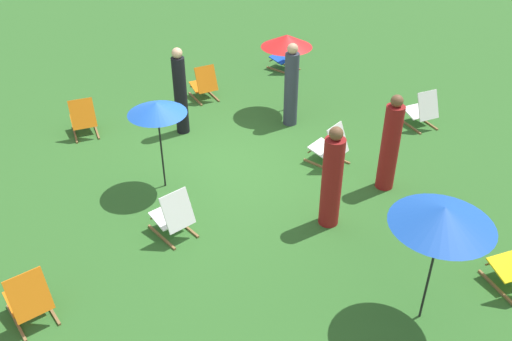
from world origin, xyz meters
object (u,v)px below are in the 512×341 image
(deckchair_1, at_px, (83,119))
(deckchair_3, at_px, (204,84))
(deckchair_0, at_px, (422,110))
(person_3, at_px, (180,93))
(person_0, at_px, (332,180))
(deckchair_6, at_px, (29,299))
(umbrella_0, at_px, (443,216))
(person_2, at_px, (291,87))
(umbrella_2, at_px, (157,108))
(deckchair_5, at_px, (331,147))
(person_1, at_px, (390,146))
(umbrella_1, at_px, (287,41))
(deckchair_8, at_px, (173,216))
(deckchair_2, at_px, (286,56))

(deckchair_1, relative_size, deckchair_3, 1.03)
(deckchair_0, distance_m, person_3, 5.08)
(person_0, bearing_deg, deckchair_6, -51.14)
(umbrella_0, height_order, person_2, umbrella_0)
(deckchair_1, relative_size, person_2, 0.48)
(umbrella_0, xyz_separation_m, umbrella_2, (1.16, -4.75, -0.14))
(deckchair_5, distance_m, person_1, 1.28)
(umbrella_0, bearing_deg, deckchair_3, -100.56)
(umbrella_0, xyz_separation_m, person_1, (-1.94, -2.33, -0.84))
(deckchair_1, xyz_separation_m, deckchair_3, (-2.91, 0.09, 0.00))
(deckchair_0, height_order, umbrella_1, umbrella_1)
(deckchair_1, bearing_deg, deckchair_8, 102.87)
(deckchair_5, distance_m, deckchair_6, 5.80)
(deckchair_3, bearing_deg, deckchair_5, 104.71)
(umbrella_1, distance_m, person_2, 0.99)
(deckchair_5, distance_m, deckchair_8, 3.42)
(deckchair_2, height_order, deckchair_6, same)
(umbrella_2, xyz_separation_m, person_0, (-1.59, 2.55, -0.72))
(deckchair_3, height_order, person_2, person_2)
(person_0, bearing_deg, deckchair_8, -70.54)
(deckchair_5, relative_size, deckchair_8, 1.02)
(deckchair_2, height_order, deckchair_3, same)
(deckchair_6, relative_size, deckchair_8, 1.00)
(deckchair_2, relative_size, person_1, 0.47)
(deckchair_1, relative_size, deckchair_6, 1.03)
(deckchair_0, height_order, deckchair_3, same)
(deckchair_5, bearing_deg, person_1, 88.74)
(deckchair_2, distance_m, deckchair_6, 9.20)
(deckchair_6, height_order, person_3, person_3)
(deckchair_2, xyz_separation_m, deckchair_3, (2.63, 0.18, 0.00))
(deckchair_1, bearing_deg, deckchair_3, -166.29)
(deckchair_1, distance_m, person_1, 6.18)
(umbrella_2, bearing_deg, deckchair_0, 165.92)
(deckchair_1, relative_size, person_1, 0.48)
(deckchair_5, height_order, deckchair_8, same)
(person_3, bearing_deg, person_0, 109.42)
(deckchair_8, bearing_deg, person_3, -126.83)
(umbrella_1, relative_size, umbrella_2, 1.06)
(deckchair_3, height_order, deckchair_6, same)
(deckchair_8, distance_m, person_1, 3.86)
(umbrella_1, xyz_separation_m, person_3, (2.33, -0.54, -0.73))
(deckchair_0, xyz_separation_m, person_3, (4.15, -2.89, 0.52))
(deckchair_8, bearing_deg, person_2, -159.56)
(deckchair_2, height_order, person_1, person_1)
(deckchair_6, distance_m, person_2, 6.60)
(deckchair_0, xyz_separation_m, deckchair_1, (5.83, -4.02, 0.00))
(person_2, bearing_deg, umbrella_0, -70.79)
(person_1, bearing_deg, person_3, 46.79)
(umbrella_0, bearing_deg, deckchair_2, -118.00)
(deckchair_5, relative_size, person_3, 0.46)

